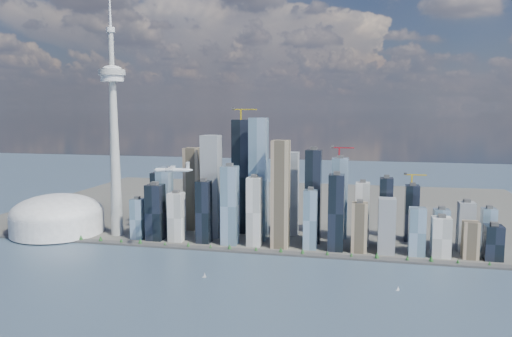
% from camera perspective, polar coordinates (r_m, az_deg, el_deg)
% --- Properties ---
extents(ground, '(4000.00, 4000.00, 0.00)m').
position_cam_1_polar(ground, '(763.77, -6.06, -14.68)').
color(ground, '#35455D').
rests_on(ground, ground).
extents(seawall, '(1100.00, 22.00, 4.00)m').
position_cam_1_polar(seawall, '(990.53, -1.46, -9.40)').
color(seawall, '#383838').
rests_on(seawall, ground).
extents(land, '(1400.00, 900.00, 3.00)m').
position_cam_1_polar(land, '(1419.34, 2.86, -4.39)').
color(land, '#4C4C47').
rests_on(land, ground).
extents(shoreline_trees, '(960.53, 7.20, 8.80)m').
position_cam_1_polar(shoreline_trees, '(988.64, -1.46, -9.02)').
color(shoreline_trees, '#3F2D1E').
rests_on(shoreline_trees, seawall).
extents(skyscraper_cluster, '(736.00, 142.00, 278.14)m').
position_cam_1_polar(skyscraper_cluster, '(1041.77, 2.86, -3.79)').
color(skyscraper_cluster, black).
rests_on(skyscraper_cluster, land).
extents(needle_tower, '(56.00, 56.00, 550.50)m').
position_cam_1_polar(needle_tower, '(1115.73, -15.93, 4.38)').
color(needle_tower, '#9E9F9A').
rests_on(needle_tower, land).
extents(dome_stadium, '(200.00, 200.00, 86.00)m').
position_cam_1_polar(dome_stadium, '(1203.69, -21.75, -5.11)').
color(dome_stadium, '#BDBDBD').
rests_on(dome_stadium, land).
extents(airplane, '(73.78, 65.68, 18.12)m').
position_cam_1_polar(airplane, '(940.69, -9.49, -0.11)').
color(airplane, silver).
rests_on(airplane, ground).
extents(sailboat_west, '(7.51, 2.83, 10.36)m').
position_cam_1_polar(sailboat_west, '(852.57, -5.92, -12.09)').
color(sailboat_west, silver).
rests_on(sailboat_west, ground).
extents(sailboat_east, '(5.85, 1.84, 8.12)m').
position_cam_1_polar(sailboat_east, '(822.51, 15.91, -13.11)').
color(sailboat_east, silver).
rests_on(sailboat_east, ground).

